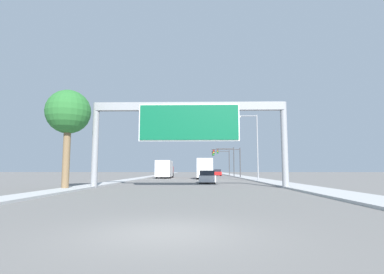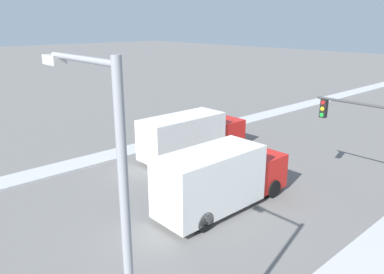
{
  "view_description": "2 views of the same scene",
  "coord_description": "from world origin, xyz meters",
  "px_view_note": "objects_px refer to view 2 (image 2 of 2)",
  "views": [
    {
      "loc": [
        0.84,
        -7.79,
        1.61
      ],
      "look_at": [
        0.0,
        28.82,
        5.53
      ],
      "focal_mm": 28.0,
      "sensor_mm": 36.0,
      "label": 1
    },
    {
      "loc": [
        13.89,
        28.71,
        9.32
      ],
      "look_at": [
        -1.31,
        42.44,
        3.02
      ],
      "focal_mm": 35.0,
      "sensor_mm": 36.0,
      "label": 2
    }
  ],
  "objects_px": {
    "truck_box_secondary": "(191,135)",
    "traffic_light_near_intersection": "(377,134)",
    "street_lamp_right": "(117,243)",
    "truck_box_primary": "(220,178)"
  },
  "relations": [
    {
      "from": "truck_box_secondary",
      "to": "traffic_light_near_intersection",
      "type": "relative_size",
      "value": 1.55
    },
    {
      "from": "street_lamp_right",
      "to": "traffic_light_near_intersection",
      "type": "bearing_deg",
      "value": 95.7
    },
    {
      "from": "truck_box_primary",
      "to": "street_lamp_right",
      "type": "height_order",
      "value": "street_lamp_right"
    },
    {
      "from": "traffic_light_near_intersection",
      "to": "street_lamp_right",
      "type": "height_order",
      "value": "street_lamp_right"
    },
    {
      "from": "truck_box_primary",
      "to": "traffic_light_near_intersection",
      "type": "height_order",
      "value": "traffic_light_near_intersection"
    },
    {
      "from": "truck_box_secondary",
      "to": "street_lamp_right",
      "type": "height_order",
      "value": "street_lamp_right"
    },
    {
      "from": "truck_box_secondary",
      "to": "truck_box_primary",
      "type": "bearing_deg",
      "value": -31.29
    },
    {
      "from": "traffic_light_near_intersection",
      "to": "street_lamp_right",
      "type": "relative_size",
      "value": 0.63
    },
    {
      "from": "truck_box_secondary",
      "to": "traffic_light_near_intersection",
      "type": "height_order",
      "value": "traffic_light_near_intersection"
    },
    {
      "from": "truck_box_primary",
      "to": "traffic_light_near_intersection",
      "type": "bearing_deg",
      "value": 52.51
    }
  ]
}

